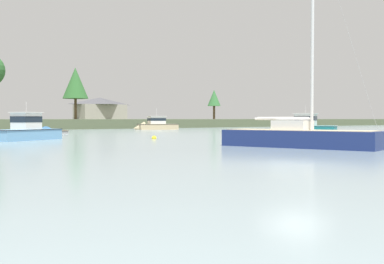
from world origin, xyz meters
name	(u,v)px	position (x,y,z in m)	size (l,w,h in m)	color
ground_plane	(295,164)	(0.00, 0.00, 0.00)	(517.33, 517.33, 0.00)	gray
cruiser_skyblue	(32,134)	(-1.50, 27.85, 0.51)	(7.42, 5.38, 3.94)	#669ECC
cruiser_teal	(302,128)	(35.43, 29.99, 0.60)	(5.87, 8.47, 4.58)	#196B70
cruiser_sand	(154,126)	(27.23, 54.74, 0.53)	(7.90, 4.07, 4.51)	tan
dinghy_grey	(56,133)	(6.20, 42.97, 0.14)	(1.76, 3.72, 0.56)	gray
sailboat_navy	(299,142)	(8.74, 7.34, 0.31)	(5.52, 10.30, 14.98)	navy
mooring_buoy_yellow	(154,138)	(7.87, 23.31, 0.08)	(0.44, 0.44, 0.49)	yellow
shore_tree_left_mid	(75,83)	(26.57, 86.12, 9.57)	(5.56, 5.56, 11.32)	brown
shore_tree_inland_a	(214,98)	(66.37, 87.00, 7.33)	(3.56, 3.56, 7.92)	brown
cottage_behind_trees	(100,108)	(39.27, 100.59, 4.58)	(12.70, 8.39, 5.57)	#9E998E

